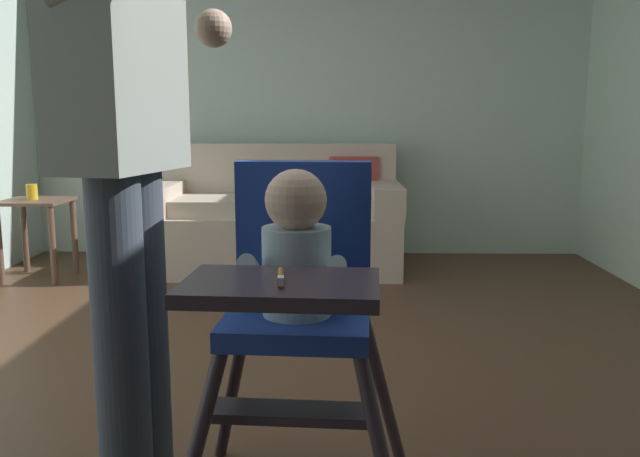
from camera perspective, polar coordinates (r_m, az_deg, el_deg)
name	(u,v)px	position (r m, az deg, el deg)	size (l,w,h in m)	color
ground	(279,407)	(2.55, -3.63, -15.47)	(5.78, 6.92, 0.10)	#4F3523
wall_far	(307,86)	(5.01, -1.11, 12.42)	(4.98, 0.06, 2.56)	silver
couch	(276,220)	(4.55, -3.86, 0.73)	(1.72, 0.86, 0.86)	beige
high_chair	(298,280)	(1.62, -1.96, -4.55)	(0.64, 0.75, 0.93)	#372D37
adult_standing	(125,144)	(1.74, -16.83, 7.14)	(0.51, 0.56, 1.71)	#404956
side_table	(37,221)	(4.59, -23.69, 0.62)	(0.40, 0.40, 0.52)	brown
sippy_cup	(32,192)	(4.57, -24.05, 2.97)	(0.07, 0.07, 0.10)	gold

